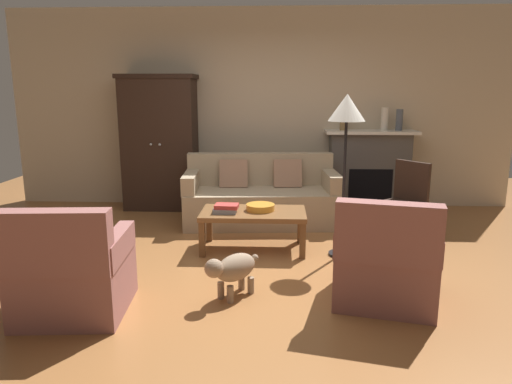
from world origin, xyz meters
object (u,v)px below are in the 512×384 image
book_stack (226,209)px  side_chair_wooden (405,197)px  fireplace (369,169)px  couch (261,198)px  mantel_vase_cream (385,119)px  floor_lamp (347,117)px  dog (233,269)px  coffee_table (253,216)px  mantel_vase_slate (399,120)px  armchair_near_left (72,274)px  armchair_near_right (386,264)px  mantel_vase_bronze (344,122)px  armoire (160,143)px  fruit_bowl (260,207)px

book_stack → side_chair_wooden: 1.99m
fireplace → couch: size_ratio=0.64×
mantel_vase_cream → floor_lamp: 2.13m
side_chair_wooden → dog: (-1.77, -1.54, -0.27)m
coffee_table → mantel_vase_slate: bearing=43.5°
armchair_near_left → armchair_near_right: same height
mantel_vase_bronze → armchair_near_right: size_ratio=0.25×
coffee_table → couch: bearing=87.6°
armoire → armchair_near_left: bearing=-87.8°
fireplace → coffee_table: bearing=-130.0°
fireplace → armchair_near_left: bearing=-129.9°
book_stack → mantel_vase_slate: bearing=40.7°
dog → couch: bearing=86.2°
mantel_vase_slate → armchair_near_left: mantel_vase_slate is taller
mantel_vase_slate → side_chair_wooden: bearing=-100.0°
coffee_table → dog: 1.21m
armoire → armchair_near_left: 3.36m
fireplace → coffee_table: fireplace is taller
couch → book_stack: 1.19m
coffee_table → mantel_vase_cream: (1.72, 1.82, 0.91)m
coffee_table → side_chair_wooden: size_ratio=1.22×
fruit_bowl → mantel_vase_bronze: (1.09, 1.79, 0.78)m
armoire → book_stack: armoire is taller
fruit_bowl → dog: (-0.18, -1.23, -0.21)m
armchair_near_right → side_chair_wooden: side_chair_wooden is taller
armchair_near_left → floor_lamp: size_ratio=0.54×
mantel_vase_bronze → dog: (-1.27, -3.02, -0.99)m
mantel_vase_cream → armchair_near_right: mantel_vase_cream is taller
coffee_table → book_stack: bearing=-164.7°
book_stack → side_chair_wooden: bearing=12.2°
coffee_table → fruit_bowl: (0.07, 0.03, 0.09)m
couch → mantel_vase_cream: (1.68, 0.77, 0.96)m
armoire → floor_lamp: armoire is taller
couch → armchair_near_left: 2.91m
book_stack → floor_lamp: 1.53m
couch → armchair_near_left: (-1.33, -2.59, -0.00)m
fireplace → mantel_vase_slate: mantel_vase_slate is taller
mantel_vase_bronze → side_chair_wooden: size_ratio=0.26×
mantel_vase_slate → dog: 3.78m
couch → book_stack: couch is taller
side_chair_wooden → dog: size_ratio=1.89×
mantel_vase_slate → coffee_table: bearing=-136.5°
couch → floor_lamp: (0.87, -1.20, 1.09)m
mantel_vase_cream → coffee_table: bearing=-133.4°
fireplace → mantel_vase_cream: (0.18, -0.02, 0.71)m
fireplace → mantel_vase_bronze: size_ratio=5.46×
fireplace → armchair_near_right: 3.10m
armoire → book_stack: (1.12, -1.84, -0.48)m
fireplace → floor_lamp: size_ratio=0.77×
fireplace → dog: size_ratio=2.65×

